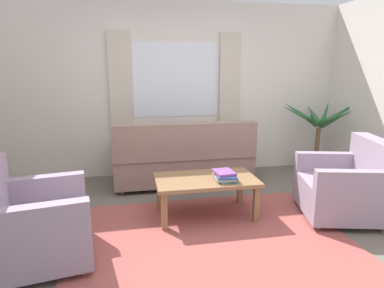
{
  "coord_description": "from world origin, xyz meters",
  "views": [
    {
      "loc": [
        -0.72,
        -2.79,
        1.58
      ],
      "look_at": [
        -0.05,
        0.7,
        0.79
      ],
      "focal_mm": 30.66,
      "sensor_mm": 36.0,
      "label": 1
    }
  ],
  "objects": [
    {
      "name": "wall_back",
      "position": [
        0.0,
        2.26,
        1.3
      ],
      "size": [
        5.32,
        0.12,
        2.6
      ],
      "primitive_type": "cube",
      "color": "silver",
      "rests_on": "ground_plane"
    },
    {
      "name": "area_rug",
      "position": [
        0.0,
        0.0,
        0.01
      ],
      "size": [
        2.63,
        1.98,
        0.01
      ],
      "primitive_type": "cube",
      "color": "#9E4C47",
      "rests_on": "ground_plane"
    },
    {
      "name": "window_with_curtains",
      "position": [
        0.0,
        2.18,
        1.45
      ],
      "size": [
        1.98,
        0.07,
        1.4
      ],
      "color": "white"
    },
    {
      "name": "potted_plant",
      "position": [
        2.16,
        1.75,
        0.6
      ],
      "size": [
        1.26,
        1.0,
        1.19
      ],
      "color": "#56565B",
      "rests_on": "ground_plane"
    },
    {
      "name": "ground_plane",
      "position": [
        0.0,
        0.0,
        0.0
      ],
      "size": [
        6.24,
        6.24,
        0.0
      ],
      "primitive_type": "plane",
      "color": "#6B6056"
    },
    {
      "name": "book_stack_on_table",
      "position": [
        0.26,
        0.44,
        0.49
      ],
      "size": [
        0.24,
        0.33,
        0.1
      ],
      "color": "#5B8E93",
      "rests_on": "coffee_table"
    },
    {
      "name": "couch",
      "position": [
        0.0,
        1.61,
        0.37
      ],
      "size": [
        1.9,
        0.82,
        0.92
      ],
      "rotation": [
        0.0,
        0.0,
        3.14
      ],
      "color": "gray",
      "rests_on": "ground_plane"
    },
    {
      "name": "armchair_right",
      "position": [
        1.58,
        0.22,
        0.35
      ],
      "size": [
        1.0,
        1.01,
        0.88
      ],
      "rotation": [
        0.0,
        0.0,
        -1.81
      ],
      "color": "#998499",
      "rests_on": "ground_plane"
    },
    {
      "name": "armchair_left",
      "position": [
        -1.57,
        -0.09,
        0.35
      ],
      "size": [
        0.96,
        0.97,
        0.88
      ],
      "rotation": [
        0.0,
        0.0,
        1.75
      ],
      "color": "#998499",
      "rests_on": "ground_plane"
    },
    {
      "name": "coffee_table",
      "position": [
        0.08,
        0.53,
        0.38
      ],
      "size": [
        1.1,
        0.64,
        0.44
      ],
      "color": "olive",
      "rests_on": "ground_plane"
    }
  ]
}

